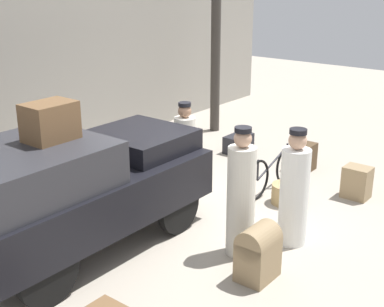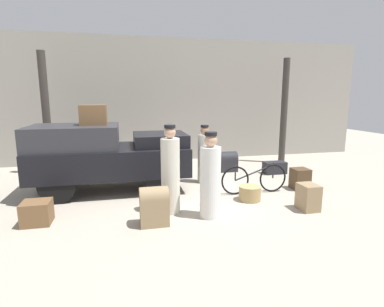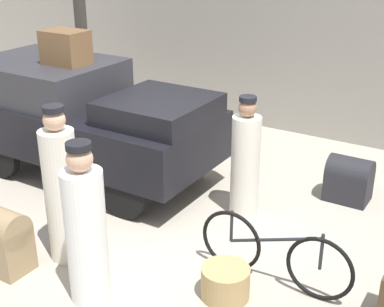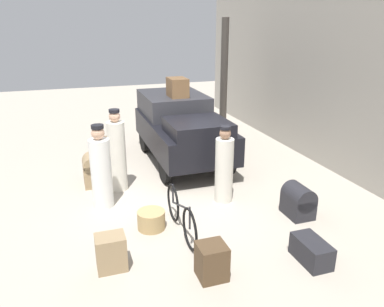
{
  "view_description": "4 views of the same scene",
  "coord_description": "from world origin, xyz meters",
  "px_view_note": "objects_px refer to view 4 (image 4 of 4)",
  "views": [
    {
      "loc": [
        -6.23,
        -4.89,
        3.77
      ],
      "look_at": [
        0.2,
        0.2,
        0.95
      ],
      "focal_mm": 50.0,
      "sensor_mm": 36.0,
      "label": 1
    },
    {
      "loc": [
        -1.48,
        -7.19,
        2.39
      ],
      "look_at": [
        0.2,
        0.2,
        0.95
      ],
      "focal_mm": 28.0,
      "sensor_mm": 36.0,
      "label": 2
    },
    {
      "loc": [
        3.43,
        -5.02,
        3.54
      ],
      "look_at": [
        0.2,
        0.2,
        0.95
      ],
      "focal_mm": 50.0,
      "sensor_mm": 36.0,
      "label": 3
    },
    {
      "loc": [
        7.28,
        -2.17,
        3.6
      ],
      "look_at": [
        0.2,
        0.2,
        0.95
      ],
      "focal_mm": 35.0,
      "sensor_mm": 36.0,
      "label": 4
    }
  ],
  "objects_px": {
    "trunk_umber_medium": "(111,252)",
    "trunk_barrel_dark": "(92,170)",
    "trunk_large_brown": "(212,261)",
    "trunk_wicker_pale": "(298,201)",
    "suitcase_tan_flat": "(106,146)",
    "porter_standing_middle": "(224,168)",
    "trunk_on_truck_roof": "(177,87)",
    "conductor_in_dark_uniform": "(101,170)",
    "bicycle": "(181,214)",
    "suitcase_small_leather": "(311,251)",
    "truck": "(181,126)",
    "wicker_basket": "(151,220)",
    "porter_with_bicycle": "(117,154)"
  },
  "relations": [
    {
      "from": "porter_with_bicycle",
      "to": "trunk_umber_medium",
      "type": "distance_m",
      "value": 2.98
    },
    {
      "from": "trunk_umber_medium",
      "to": "conductor_in_dark_uniform",
      "type": "bearing_deg",
      "value": 177.3
    },
    {
      "from": "porter_standing_middle",
      "to": "trunk_on_truck_roof",
      "type": "bearing_deg",
      "value": -177.25
    },
    {
      "from": "trunk_large_brown",
      "to": "trunk_on_truck_roof",
      "type": "xyz_separation_m",
      "value": [
        -5.18,
        1.02,
        1.67
      ]
    },
    {
      "from": "bicycle",
      "to": "wicker_basket",
      "type": "height_order",
      "value": "bicycle"
    },
    {
      "from": "porter_with_bicycle",
      "to": "trunk_barrel_dark",
      "type": "xyz_separation_m",
      "value": [
        -0.4,
        -0.54,
        -0.46
      ]
    },
    {
      "from": "suitcase_small_leather",
      "to": "trunk_wicker_pale",
      "type": "height_order",
      "value": "trunk_wicker_pale"
    },
    {
      "from": "wicker_basket",
      "to": "suitcase_tan_flat",
      "type": "xyz_separation_m",
      "value": [
        -4.49,
        -0.33,
        0.05
      ]
    },
    {
      "from": "conductor_in_dark_uniform",
      "to": "trunk_barrel_dark",
      "type": "bearing_deg",
      "value": -173.96
    },
    {
      "from": "conductor_in_dark_uniform",
      "to": "trunk_large_brown",
      "type": "relative_size",
      "value": 3.16
    },
    {
      "from": "truck",
      "to": "bicycle",
      "type": "xyz_separation_m",
      "value": [
        3.59,
        -1.09,
        -0.6
      ]
    },
    {
      "from": "conductor_in_dark_uniform",
      "to": "suitcase_small_leather",
      "type": "relative_size",
      "value": 2.5
    },
    {
      "from": "truck",
      "to": "suitcase_tan_flat",
      "type": "xyz_separation_m",
      "value": [
        -1.22,
        -1.9,
        -0.75
      ]
    },
    {
      "from": "truck",
      "to": "trunk_barrel_dark",
      "type": "bearing_deg",
      "value": -68.31
    },
    {
      "from": "porter_standing_middle",
      "to": "suitcase_tan_flat",
      "type": "height_order",
      "value": "porter_standing_middle"
    },
    {
      "from": "conductor_in_dark_uniform",
      "to": "porter_with_bicycle",
      "type": "xyz_separation_m",
      "value": [
        -0.73,
        0.42,
        0.06
      ]
    },
    {
      "from": "trunk_umber_medium",
      "to": "truck",
      "type": "bearing_deg",
      "value": 150.53
    },
    {
      "from": "truck",
      "to": "trunk_barrel_dark",
      "type": "distance_m",
      "value": 2.67
    },
    {
      "from": "trunk_large_brown",
      "to": "trunk_on_truck_roof",
      "type": "distance_m",
      "value": 5.54
    },
    {
      "from": "suitcase_tan_flat",
      "to": "trunk_large_brown",
      "type": "relative_size",
      "value": 0.94
    },
    {
      "from": "porter_standing_middle",
      "to": "porter_with_bicycle",
      "type": "xyz_separation_m",
      "value": [
        -1.27,
        -2.01,
        0.1
      ]
    },
    {
      "from": "suitcase_tan_flat",
      "to": "truck",
      "type": "bearing_deg",
      "value": 57.29
    },
    {
      "from": "conductor_in_dark_uniform",
      "to": "trunk_large_brown",
      "type": "xyz_separation_m",
      "value": [
        2.83,
        1.27,
        -0.51
      ]
    },
    {
      "from": "suitcase_small_leather",
      "to": "trunk_barrel_dark",
      "type": "relative_size",
      "value": 0.93
    },
    {
      "from": "wicker_basket",
      "to": "porter_with_bicycle",
      "type": "distance_m",
      "value": 2.05
    },
    {
      "from": "trunk_barrel_dark",
      "to": "trunk_on_truck_roof",
      "type": "height_order",
      "value": "trunk_on_truck_roof"
    },
    {
      "from": "wicker_basket",
      "to": "trunk_wicker_pale",
      "type": "bearing_deg",
      "value": 81.26
    },
    {
      "from": "bicycle",
      "to": "porter_with_bicycle",
      "type": "distance_m",
      "value": 2.41
    },
    {
      "from": "porter_with_bicycle",
      "to": "trunk_large_brown",
      "type": "xyz_separation_m",
      "value": [
        3.56,
        0.85,
        -0.57
      ]
    },
    {
      "from": "trunk_large_brown",
      "to": "bicycle",
      "type": "bearing_deg",
      "value": -176.99
    },
    {
      "from": "suitcase_tan_flat",
      "to": "trunk_on_truck_roof",
      "type": "distance_m",
      "value": 2.74
    },
    {
      "from": "porter_with_bicycle",
      "to": "trunk_wicker_pale",
      "type": "height_order",
      "value": "porter_with_bicycle"
    },
    {
      "from": "trunk_umber_medium",
      "to": "trunk_barrel_dark",
      "type": "xyz_separation_m",
      "value": [
        -3.28,
        -0.02,
        0.1
      ]
    },
    {
      "from": "trunk_large_brown",
      "to": "trunk_wicker_pale",
      "type": "distance_m",
      "value": 2.58
    },
    {
      "from": "bicycle",
      "to": "conductor_in_dark_uniform",
      "type": "relative_size",
      "value": 1.0
    },
    {
      "from": "truck",
      "to": "suitcase_tan_flat",
      "type": "height_order",
      "value": "truck"
    },
    {
      "from": "truck",
      "to": "trunk_umber_medium",
      "type": "xyz_separation_m",
      "value": [
        4.24,
        -2.4,
        -0.69
      ]
    },
    {
      "from": "bicycle",
      "to": "porter_with_bicycle",
      "type": "xyz_separation_m",
      "value": [
        -2.23,
        -0.78,
        0.48
      ]
    },
    {
      "from": "bicycle",
      "to": "trunk_wicker_pale",
      "type": "xyz_separation_m",
      "value": [
        0.11,
        2.34,
        -0.05
      ]
    },
    {
      "from": "porter_with_bicycle",
      "to": "trunk_barrel_dark",
      "type": "relative_size",
      "value": 2.49
    },
    {
      "from": "bicycle",
      "to": "trunk_umber_medium",
      "type": "height_order",
      "value": "bicycle"
    },
    {
      "from": "bicycle",
      "to": "porter_with_bicycle",
      "type": "bearing_deg",
      "value": -160.66
    },
    {
      "from": "conductor_in_dark_uniform",
      "to": "trunk_wicker_pale",
      "type": "distance_m",
      "value": 3.93
    },
    {
      "from": "trunk_on_truck_roof",
      "to": "porter_standing_middle",
      "type": "bearing_deg",
      "value": 2.75
    },
    {
      "from": "porter_standing_middle",
      "to": "suitcase_small_leather",
      "type": "distance_m",
      "value": 2.54
    },
    {
      "from": "conductor_in_dark_uniform",
      "to": "trunk_wicker_pale",
      "type": "bearing_deg",
      "value": 65.52
    },
    {
      "from": "truck",
      "to": "trunk_on_truck_roof",
      "type": "xyz_separation_m",
      "value": [
        -0.26,
        -0.0,
        0.98
      ]
    },
    {
      "from": "porter_with_bicycle",
      "to": "trunk_wicker_pale",
      "type": "bearing_deg",
      "value": 53.11
    },
    {
      "from": "porter_standing_middle",
      "to": "trunk_wicker_pale",
      "type": "bearing_deg",
      "value": 45.96
    },
    {
      "from": "bicycle",
      "to": "suitcase_small_leather",
      "type": "distance_m",
      "value": 2.25
    }
  ]
}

